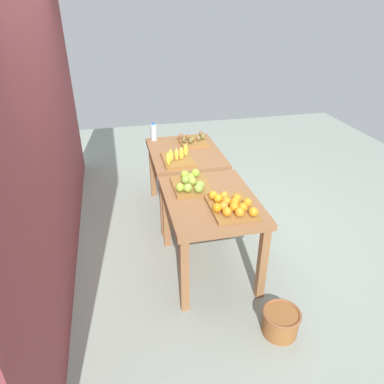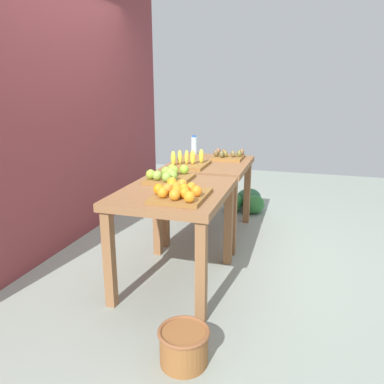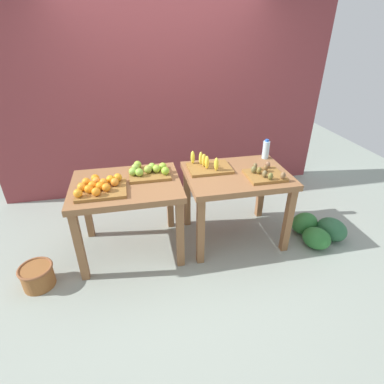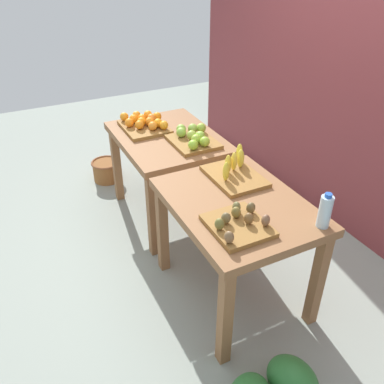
{
  "view_description": "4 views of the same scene",
  "coord_description": "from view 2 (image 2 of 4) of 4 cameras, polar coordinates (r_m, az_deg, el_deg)",
  "views": [
    {
      "loc": [
        -3.19,
        0.77,
        2.38
      ],
      "look_at": [
        -0.02,
        0.05,
        0.58
      ],
      "focal_mm": 33.34,
      "sensor_mm": 36.0,
      "label": 1
    },
    {
      "loc": [
        -3.15,
        -0.91,
        1.54
      ],
      "look_at": [
        -0.02,
        0.02,
        0.63
      ],
      "focal_mm": 34.48,
      "sensor_mm": 36.0,
      "label": 2
    },
    {
      "loc": [
        -0.46,
        -2.62,
        2.12
      ],
      "look_at": [
        0.09,
        0.0,
        0.62
      ],
      "focal_mm": 28.12,
      "sensor_mm": 36.0,
      "label": 3
    },
    {
      "loc": [
        2.34,
        -1.21,
        2.22
      ],
      "look_at": [
        0.0,
        -0.05,
        0.57
      ],
      "focal_mm": 37.89,
      "sensor_mm": 36.0,
      "label": 4
    }
  ],
  "objects": [
    {
      "name": "display_table_right",
      "position": [
        3.92,
        2.77,
        2.91
      ],
      "size": [
        1.04,
        0.8,
        0.8
      ],
      "color": "brown",
      "rests_on": "ground_plane"
    },
    {
      "name": "display_table_left",
      "position": [
        2.88,
        -2.64,
        -1.81
      ],
      "size": [
        1.04,
        0.8,
        0.8
      ],
      "color": "brown",
      "rests_on": "ground_plane"
    },
    {
      "name": "orange_bin",
      "position": [
        2.59,
        -2.0,
        -0.02
      ],
      "size": [
        0.46,
        0.38,
        0.11
      ],
      "color": "olive",
      "rests_on": "display_table_left"
    },
    {
      "name": "watermelon_pile",
      "position": [
        4.88,
        8.16,
        -1.39
      ],
      "size": [
        0.62,
        0.62,
        0.26
      ],
      "color": "#2B613D",
      "rests_on": "ground_plane"
    },
    {
      "name": "kiwi_bin",
      "position": [
        4.08,
        5.57,
        5.53
      ],
      "size": [
        0.36,
        0.33,
        0.1
      ],
      "color": "olive",
      "rests_on": "display_table_right"
    },
    {
      "name": "banana_crate",
      "position": [
        3.66,
        -0.35,
        4.54
      ],
      "size": [
        0.44,
        0.32,
        0.17
      ],
      "color": "olive",
      "rests_on": "display_table_right"
    },
    {
      "name": "water_bottle",
      "position": [
        4.37,
        0.32,
        7.23
      ],
      "size": [
        0.07,
        0.07,
        0.22
      ],
      "color": "silver",
      "rests_on": "display_table_right"
    },
    {
      "name": "wicker_basket",
      "position": [
        2.3,
        -1.27,
        -22.62
      ],
      "size": [
        0.3,
        0.3,
        0.22
      ],
      "color": "brown",
      "rests_on": "ground_plane"
    },
    {
      "name": "apple_bin",
      "position": [
        3.09,
        -3.56,
        2.53
      ],
      "size": [
        0.42,
        0.34,
        0.11
      ],
      "color": "olive",
      "rests_on": "display_table_left"
    },
    {
      "name": "ground_plane",
      "position": [
        3.62,
        0.45,
        -9.51
      ],
      "size": [
        8.0,
        8.0,
        0.0
      ],
      "primitive_type": "plane",
      "color": "gray"
    },
    {
      "name": "back_wall",
      "position": [
        3.88,
        -19.66,
        14.18
      ],
      "size": [
        4.4,
        0.12,
        3.0
      ],
      "primitive_type": "cube",
      "color": "brown",
      "rests_on": "ground_plane"
    }
  ]
}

